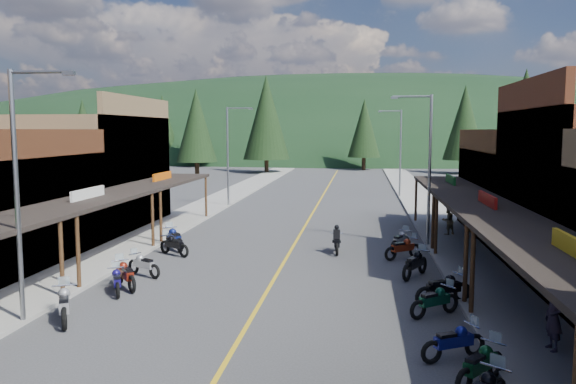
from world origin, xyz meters
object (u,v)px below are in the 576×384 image
(pine_2, at_px, (266,117))
(bike_west_5, at_px, (64,303))
(streetlight_3, at_px, (399,149))
(pine_8, at_px, (138,132))
(bike_west_8, at_px, (144,264))
(pedestrian_east_b, at_px, (448,220))
(rider_on_bike, at_px, (337,241))
(pine_3, at_px, (364,128))
(streetlight_0, at_px, (21,185))
(bike_west_10, at_px, (174,237))
(pedestrian_east_a, at_px, (554,318))
(streetlight_1, at_px, (229,151))
(bike_east_10, at_px, (400,240))
(bike_east_5, at_px, (454,340))
(pine_10, at_px, (196,125))
(bike_west_7, at_px, (125,273))
(bike_east_6, at_px, (435,299))
(pine_11, at_px, (525,120))
(bike_west_9, at_px, (174,244))
(pine_5, at_px, (555,119))
(pine_7, at_px, (163,124))
(streetlight_2, at_px, (427,163))
(bike_west_6, at_px, (117,280))
(bike_east_4, at_px, (480,363))
(bike_east_7, at_px, (444,287))
(pine_0, at_px, (83,128))
(shop_west_3, at_px, (85,172))
(bike_east_9, at_px, (403,247))
(shop_east_3, at_px, (541,194))
(pine_9, at_px, (543,128))

(pine_2, xyz_separation_m, bike_west_5, (4.13, -63.67, -7.35))
(streetlight_3, bearing_deg, pine_8, 160.95)
(bike_west_8, xyz_separation_m, pedestrian_east_b, (14.08, 10.72, 0.44))
(streetlight_3, bearing_deg, rider_on_bike, -100.70)
(bike_west_5, bearing_deg, pine_3, 53.74)
(streetlight_0, xyz_separation_m, bike_west_5, (1.08, 0.33, -3.82))
(bike_west_10, height_order, pedestrian_east_a, pedestrian_east_a)
(streetlight_1, xyz_separation_m, bike_east_10, (12.51, -15.51, -3.85))
(bike_east_5, bearing_deg, bike_west_5, -125.26)
(streetlight_3, distance_m, pine_10, 32.06)
(pine_10, xyz_separation_m, bike_east_5, (24.04, -57.15, -6.22))
(bike_west_7, height_order, pedestrian_east_b, pedestrian_east_b)
(bike_west_7, xyz_separation_m, bike_east_6, (11.53, -1.83, -0.04))
(streetlight_3, relative_size, bike_east_10, 3.75)
(pine_11, relative_size, bike_west_9, 6.07)
(pine_5, height_order, bike_east_5, pine_5)
(pine_7, distance_m, pedestrian_east_a, 92.18)
(pine_2, xyz_separation_m, pine_3, (14.00, 8.00, -1.51))
(pine_10, distance_m, bike_east_10, 49.86)
(bike_east_10, bearing_deg, bike_east_6, -60.53)
(streetlight_2, distance_m, bike_east_5, 15.67)
(bike_west_5, relative_size, bike_west_6, 1.20)
(streetlight_0, relative_size, bike_east_4, 3.91)
(pine_11, relative_size, bike_west_5, 5.50)
(streetlight_2, distance_m, bike_east_7, 10.91)
(pine_8, distance_m, bike_west_6, 45.81)
(pine_0, distance_m, bike_east_4, 84.74)
(pine_2, height_order, bike_east_4, pine_2)
(streetlight_2, height_order, pine_11, pine_11)
(shop_west_3, height_order, bike_east_9, shop_west_3)
(bike_east_7, relative_size, pedestrian_east_b, 1.32)
(streetlight_3, distance_m, rider_on_bike, 25.01)
(rider_on_bike, height_order, pedestrian_east_a, pedestrian_east_a)
(shop_east_3, xyz_separation_m, bike_west_9, (-19.31, -7.17, -1.95))
(pedestrian_east_b, bearing_deg, bike_east_4, 49.44)
(pine_9, bearing_deg, bike_east_4, -108.14)
(pine_5, relative_size, bike_east_4, 6.85)
(shop_west_3, height_order, bike_east_5, shop_west_3)
(pine_3, distance_m, bike_west_10, 61.64)
(bike_east_9, bearing_deg, pine_10, 170.90)
(shop_east_3, relative_size, bike_west_8, 5.63)
(pine_11, relative_size, bike_east_6, 6.13)
(streetlight_0, xyz_separation_m, pine_8, (-15.05, 46.00, 1.52))
(pine_2, bearing_deg, pedestrian_east_b, -68.53)
(bike_east_10, bearing_deg, pine_0, 156.33)
(pine_0, relative_size, bike_west_10, 4.79)
(streetlight_2, distance_m, pedestrian_east_b, 4.77)
(pine_2, relative_size, bike_east_10, 6.56)
(pine_11, bearing_deg, bike_west_7, -122.74)
(pine_9, xyz_separation_m, bike_east_9, (-18.43, -40.25, -5.78))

